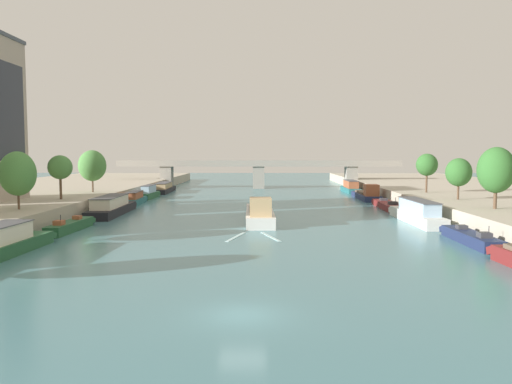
# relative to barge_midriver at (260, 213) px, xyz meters

# --- Properties ---
(ground_plane) EXTENTS (400.00, 400.00, 0.00)m
(ground_plane) POSITION_rel_barge_midriver_xyz_m (-0.67, -37.72, -1.04)
(ground_plane) COLOR teal
(quay_left) EXTENTS (36.00, 170.00, 2.26)m
(quay_left) POSITION_rel_barge_midriver_xyz_m (-41.63, 17.28, 0.09)
(quay_left) COLOR #B2A893
(quay_left) RESTS_ON ground
(quay_right) EXTENTS (36.00, 170.00, 2.26)m
(quay_right) POSITION_rel_barge_midriver_xyz_m (40.29, 17.28, 0.09)
(quay_right) COLOR #B2A893
(quay_right) RESTS_ON ground
(barge_midriver) EXTENTS (3.83, 18.00, 3.45)m
(barge_midriver) POSITION_rel_barge_midriver_xyz_m (0.00, 0.00, 0.00)
(barge_midriver) COLOR silver
(barge_midriver) RESTS_ON ground
(wake_behind_barge) EXTENTS (5.60, 5.95, 0.03)m
(wake_behind_barge) POSITION_rel_barge_midriver_xyz_m (-0.59, -12.14, -1.03)
(wake_behind_barge) COLOR silver
(wake_behind_barge) RESTS_ON ground
(moored_boat_left_upstream) EXTENTS (2.11, 10.57, 2.18)m
(moored_boat_left_upstream) POSITION_rel_barge_midriver_xyz_m (-21.13, -8.26, -0.47)
(moored_boat_left_upstream) COLOR #235633
(moored_boat_left_upstream) RESTS_ON ground
(moored_boat_left_end) EXTENTS (3.76, 16.74, 2.67)m
(moored_boat_left_end) POSITION_rel_barge_midriver_xyz_m (-21.10, 7.04, 0.08)
(moored_boat_left_end) COLOR black
(moored_boat_left_end) RESTS_ON ground
(moored_boat_left_midway) EXTENTS (2.30, 10.50, 2.22)m
(moored_boat_left_midway) POSITION_rel_barge_midriver_xyz_m (-21.49, 22.04, -0.12)
(moored_boat_left_midway) COLOR #23666B
(moored_boat_left_midway) RESTS_ON ground
(moored_boat_left_near) EXTENTS (2.16, 10.09, 2.60)m
(moored_boat_left_near) POSITION_rel_barge_midriver_xyz_m (-21.55, 33.07, 0.04)
(moored_boat_left_near) COLOR #235633
(moored_boat_left_near) RESTS_ON ground
(moored_boat_left_downstream) EXTENTS (3.22, 16.17, 2.25)m
(moored_boat_left_downstream) POSITION_rel_barge_midriver_xyz_m (-21.64, 48.45, -0.10)
(moored_boat_left_downstream) COLOR black
(moored_boat_left_downstream) RESTS_ON ground
(moored_boat_right_downstream) EXTENTS (2.02, 11.52, 2.17)m
(moored_boat_right_downstream) POSITION_rel_barge_midriver_xyz_m (20.42, -15.49, -0.48)
(moored_boat_right_downstream) COLOR #1E284C
(moored_boat_right_downstream) RESTS_ON ground
(moored_boat_right_gap_after) EXTENTS (3.00, 16.42, 2.91)m
(moored_boat_right_gap_after) POSITION_rel_barge_midriver_xyz_m (19.75, -0.70, 0.18)
(moored_boat_right_gap_after) COLOR silver
(moored_boat_right_gap_after) RESTS_ON ground
(moored_boat_right_upstream) EXTENTS (2.79, 14.07, 2.07)m
(moored_boat_right_upstream) POSITION_rel_barge_midriver_xyz_m (20.04, 15.80, -0.53)
(moored_boat_right_upstream) COLOR maroon
(moored_boat_right_upstream) RESTS_ON ground
(moored_boat_right_midway) EXTENTS (3.51, 15.98, 3.08)m
(moored_boat_right_midway) POSITION_rel_barge_midriver_xyz_m (20.04, 31.69, -0.15)
(moored_boat_right_midway) COLOR #1E284C
(moored_boat_right_midway) RESTS_ON ground
(moored_boat_right_end) EXTENTS (2.69, 12.89, 2.72)m
(moored_boat_right_end) POSITION_rel_barge_midriver_xyz_m (19.94, 49.02, 0.09)
(moored_boat_right_end) COLOR #23666B
(moored_boat_right_end) RESTS_ON ground
(tree_left_distant) EXTENTS (4.08, 4.08, 6.63)m
(tree_left_distant) POSITION_rel_barge_midriver_xyz_m (-27.63, -6.75, 5.31)
(tree_left_distant) COLOR brown
(tree_left_distant) RESTS_ON quay_left
(tree_left_third) EXTENTS (3.34, 3.34, 6.14)m
(tree_left_third) POSITION_rel_barge_midriver_xyz_m (-27.90, 6.11, 5.66)
(tree_left_third) COLOR brown
(tree_left_third) RESTS_ON quay_left
(tree_left_past_mid) EXTENTS (4.51, 4.51, 6.94)m
(tree_left_past_mid) POSITION_rel_barge_midriver_xyz_m (-27.76, 19.05, 5.60)
(tree_left_past_mid) COLOR brown
(tree_left_past_mid) RESTS_ON quay_left
(tree_right_end_of_row) EXTENTS (4.20, 4.20, 7.14)m
(tree_right_end_of_row) POSITION_rel_barge_midriver_xyz_m (27.25, -5.55, 5.69)
(tree_right_end_of_row) COLOR brown
(tree_right_end_of_row) RESTS_ON quay_right
(tree_right_second) EXTENTS (3.55, 3.55, 5.75)m
(tree_right_second) POSITION_rel_barge_midriver_xyz_m (27.52, 6.33, 5.00)
(tree_right_second) COLOR brown
(tree_right_second) RESTS_ON quay_right
(tree_right_nearest) EXTENTS (3.45, 3.45, 6.37)m
(tree_right_nearest) POSITION_rel_barge_midriver_xyz_m (27.19, 19.03, 5.75)
(tree_right_nearest) COLOR brown
(tree_right_nearest) RESTS_ON quay_right
(bridge_far) EXTENTS (69.92, 4.40, 6.96)m
(bridge_far) POSITION_rel_barge_midriver_xyz_m (-0.67, 61.96, 3.50)
(bridge_far) COLOR gray
(bridge_far) RESTS_ON ground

